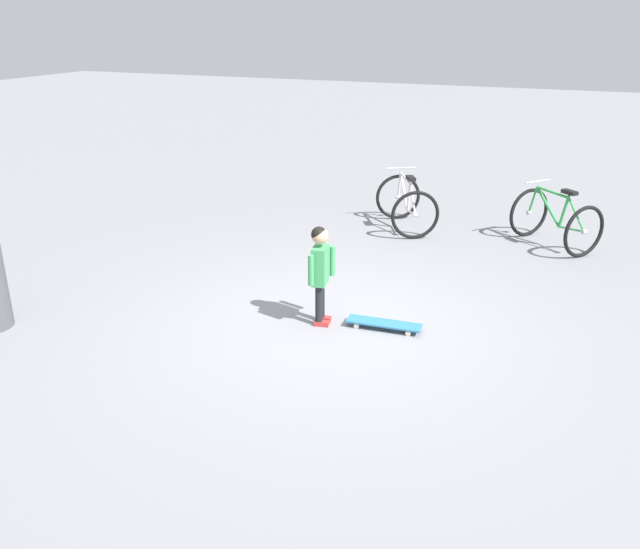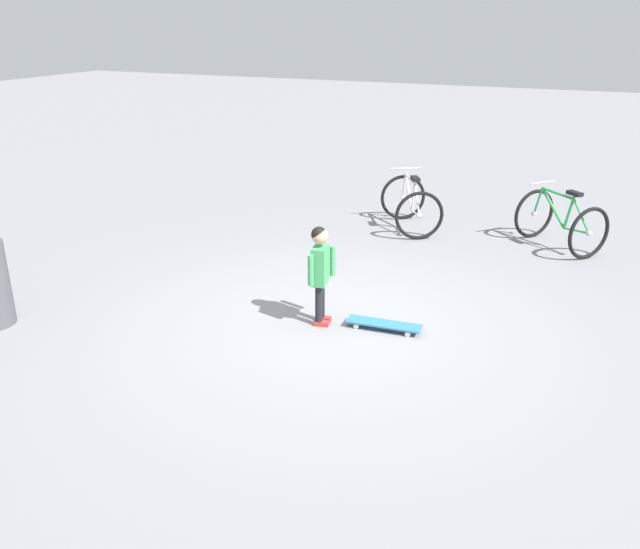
# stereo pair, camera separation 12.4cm
# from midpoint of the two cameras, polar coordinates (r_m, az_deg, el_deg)

# --- Properties ---
(ground_plane) EXTENTS (50.00, 50.00, 0.00)m
(ground_plane) POSITION_cam_midpoint_polar(r_m,az_deg,el_deg) (7.00, 1.73, -4.32)
(ground_plane) COLOR gray
(child_person) EXTENTS (0.39, 0.21, 1.06)m
(child_person) POSITION_cam_midpoint_polar(r_m,az_deg,el_deg) (6.78, 0.54, 0.83)
(child_person) COLOR black
(child_person) RESTS_ON ground
(skateboard) EXTENTS (0.25, 0.79, 0.07)m
(skateboard) POSITION_cam_midpoint_polar(r_m,az_deg,el_deg) (6.91, 5.99, -4.25)
(skateboard) COLOR teal
(skateboard) RESTS_ON ground
(bicycle_near) EXTENTS (1.28, 1.15, 0.85)m
(bicycle_near) POSITION_cam_midpoint_polar(r_m,az_deg,el_deg) (10.09, 8.13, 5.96)
(bicycle_near) COLOR black
(bicycle_near) RESTS_ON ground
(bicycle_mid) EXTENTS (1.23, 1.27, 0.85)m
(bicycle_mid) POSITION_cam_midpoint_polar(r_m,az_deg,el_deg) (9.77, 20.24, 4.30)
(bicycle_mid) COLOR black
(bicycle_mid) RESTS_ON ground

